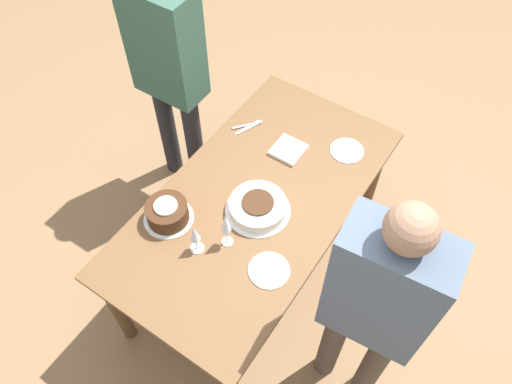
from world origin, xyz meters
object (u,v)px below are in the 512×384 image
(wine_glass_near, at_px, (195,235))
(wine_glass_far, at_px, (226,224))
(cake_center_white, at_px, (258,207))
(person_cutting, at_px, (168,63))
(person_watching, at_px, (376,303))
(cake_front_chocolate, at_px, (167,212))

(wine_glass_near, height_order, wine_glass_far, wine_glass_far)
(cake_center_white, relative_size, wine_glass_far, 1.46)
(wine_glass_near, bearing_deg, wine_glass_far, 137.83)
(person_cutting, relative_size, person_watching, 1.02)
(person_cutting, distance_m, person_watching, 1.72)
(cake_center_white, xyz_separation_m, person_watching, (0.22, 0.71, 0.18))
(wine_glass_far, bearing_deg, wine_glass_near, -42.17)
(wine_glass_near, relative_size, wine_glass_far, 0.82)
(wine_glass_near, xyz_separation_m, wine_glass_far, (-0.11, 0.10, 0.04))
(cake_front_chocolate, xyz_separation_m, person_watching, (-0.06, 1.05, 0.16))
(cake_front_chocolate, height_order, wine_glass_near, wine_glass_near)
(cake_center_white, height_order, person_watching, person_watching)
(cake_front_chocolate, distance_m, person_cutting, 0.90)
(cake_center_white, distance_m, person_watching, 0.76)
(wine_glass_near, bearing_deg, cake_front_chocolate, -104.06)
(cake_front_chocolate, height_order, person_cutting, person_cutting)
(wine_glass_far, bearing_deg, cake_center_white, 174.76)
(person_cutting, bearing_deg, wine_glass_far, -37.70)
(cake_center_white, relative_size, cake_front_chocolate, 1.32)
(cake_center_white, bearing_deg, wine_glass_far, -5.24)
(wine_glass_far, bearing_deg, person_cutting, -126.78)
(wine_glass_near, xyz_separation_m, person_cutting, (-0.75, -0.76, 0.11))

